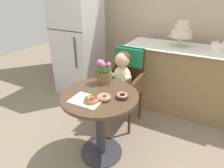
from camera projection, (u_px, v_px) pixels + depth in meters
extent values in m
plane|color=gray|center=(102.00, 152.00, 2.07)|extent=(8.00, 8.00, 0.00)
cube|color=#C1AD8E|center=(160.00, 6.00, 2.93)|extent=(4.80, 0.10, 2.70)
cylinder|color=#4C3826|center=(100.00, 96.00, 1.75)|extent=(0.72, 0.72, 0.03)
cylinder|color=#333338|center=(101.00, 127.00, 1.91)|extent=(0.10, 0.10, 0.69)
cylinder|color=#333338|center=(101.00, 151.00, 2.06)|extent=(0.44, 0.44, 0.02)
cube|color=#472D19|center=(122.00, 90.00, 2.34)|extent=(0.42, 0.42, 0.04)
cube|color=#472D19|center=(129.00, 66.00, 2.38)|extent=(0.40, 0.04, 0.46)
cube|color=#472D19|center=(109.00, 79.00, 2.37)|extent=(0.04, 0.38, 0.18)
cube|color=#472D19|center=(138.00, 85.00, 2.22)|extent=(0.04, 0.38, 0.18)
cube|color=#197247|center=(130.00, 57.00, 2.33)|extent=(0.36, 0.11, 0.22)
cylinder|color=#472D19|center=(103.00, 110.00, 2.39)|extent=(0.03, 0.03, 0.45)
cylinder|color=#472D19|center=(129.00, 118.00, 2.24)|extent=(0.03, 0.03, 0.45)
cylinder|color=#472D19|center=(116.00, 97.00, 2.67)|extent=(0.03, 0.03, 0.45)
cylinder|color=#472D19|center=(140.00, 104.00, 2.52)|extent=(0.03, 0.03, 0.45)
ellipsoid|color=beige|center=(122.00, 78.00, 2.25)|extent=(0.22, 0.16, 0.30)
sphere|color=#E0B293|center=(122.00, 60.00, 2.14)|extent=(0.17, 0.17, 0.17)
ellipsoid|color=#4C2D19|center=(123.00, 57.00, 2.15)|extent=(0.17, 0.17, 0.14)
cylinder|color=beige|center=(112.00, 75.00, 2.20)|extent=(0.08, 0.23, 0.13)
sphere|color=#E0B293|center=(109.00, 83.00, 2.16)|extent=(0.06, 0.06, 0.06)
cylinder|color=beige|center=(127.00, 78.00, 2.12)|extent=(0.08, 0.23, 0.13)
sphere|color=#E0B293|center=(123.00, 86.00, 2.09)|extent=(0.06, 0.06, 0.06)
cylinder|color=#3F4760|center=(115.00, 88.00, 2.26)|extent=(0.09, 0.22, 0.09)
cylinder|color=#3F4760|center=(111.00, 104.00, 2.25)|extent=(0.08, 0.08, 0.26)
cylinder|color=#3F4760|center=(123.00, 90.00, 2.21)|extent=(0.09, 0.22, 0.09)
cylinder|color=#3F4760|center=(119.00, 107.00, 2.20)|extent=(0.08, 0.08, 0.26)
cube|color=white|center=(86.00, 100.00, 1.65)|extent=(0.27, 0.21, 0.00)
torus|color=#AD7542|center=(104.00, 97.00, 1.65)|extent=(0.12, 0.12, 0.04)
torus|color=pink|center=(104.00, 96.00, 1.65)|extent=(0.11, 0.11, 0.02)
torus|color=#AD7542|center=(91.00, 100.00, 1.62)|extent=(0.13, 0.13, 0.04)
torus|color=#512D1E|center=(91.00, 99.00, 1.61)|extent=(0.11, 0.11, 0.02)
torus|color=#4C2D19|center=(122.00, 96.00, 1.68)|extent=(0.11, 0.11, 0.04)
torus|color=pink|center=(122.00, 95.00, 1.67)|extent=(0.10, 0.10, 0.02)
cylinder|color=brown|center=(105.00, 77.00, 1.94)|extent=(0.15, 0.15, 0.12)
ellipsoid|color=#38662D|center=(104.00, 69.00, 1.90)|extent=(0.14, 0.14, 0.10)
sphere|color=#CC6699|center=(109.00, 64.00, 1.84)|extent=(0.05, 0.05, 0.05)
sphere|color=#CC6699|center=(108.00, 68.00, 1.92)|extent=(0.05, 0.05, 0.05)
sphere|color=#CC6699|center=(102.00, 62.00, 1.90)|extent=(0.05, 0.05, 0.05)
sphere|color=#CC6699|center=(100.00, 63.00, 1.87)|extent=(0.06, 0.06, 0.06)
sphere|color=#CC6699|center=(103.00, 64.00, 1.83)|extent=(0.05, 0.05, 0.05)
cube|color=#93754C|center=(182.00, 79.00, 2.67)|extent=(1.50, 0.56, 0.90)
cube|color=white|center=(187.00, 48.00, 2.47)|extent=(1.56, 0.62, 0.01)
cylinder|color=silver|center=(179.00, 46.00, 2.51)|extent=(0.16, 0.16, 0.01)
cylinder|color=silver|center=(180.00, 42.00, 2.48)|extent=(0.03, 0.03, 0.12)
cylinder|color=silver|center=(180.00, 37.00, 2.45)|extent=(0.30, 0.30, 0.01)
cylinder|color=beige|center=(181.00, 33.00, 2.43)|extent=(0.25, 0.25, 0.08)
cylinder|color=beige|center=(181.00, 35.00, 2.44)|extent=(0.26, 0.26, 0.01)
cylinder|color=beige|center=(182.00, 28.00, 2.40)|extent=(0.18, 0.18, 0.06)
cylinder|color=beige|center=(182.00, 30.00, 2.41)|extent=(0.19, 0.19, 0.01)
cylinder|color=beige|center=(183.00, 23.00, 2.38)|extent=(0.14, 0.14, 0.05)
cylinder|color=beige|center=(182.00, 24.00, 2.38)|extent=(0.14, 0.14, 0.01)
cylinder|color=white|center=(219.00, 47.00, 2.30)|extent=(0.20, 0.20, 0.10)
sphere|color=red|center=(221.00, 42.00, 2.27)|extent=(0.02, 0.02, 0.02)
cube|color=silver|center=(78.00, 41.00, 2.99)|extent=(0.64, 0.60, 1.70)
cube|color=black|center=(64.00, 31.00, 2.66)|extent=(0.63, 0.01, 0.01)
cylinder|color=#3F3F44|center=(75.00, 53.00, 2.71)|extent=(0.02, 0.02, 0.45)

